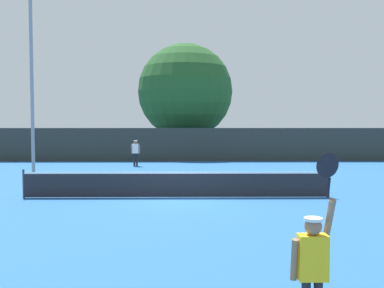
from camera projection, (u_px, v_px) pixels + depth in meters
name	position (u px, v px, depth m)	size (l,w,h in m)	color
ground_plane	(177.00, 198.00, 16.41)	(120.00, 120.00, 0.00)	#235693
tennis_net	(177.00, 184.00, 16.38)	(11.53, 0.08, 1.07)	#232328
perimeter_fence	(182.00, 145.00, 31.09)	(37.69, 0.12, 2.36)	#2D332D
player_serving	(313.00, 259.00, 5.72)	(0.68, 0.39, 2.47)	yellow
player_receiving	(136.00, 150.00, 27.70)	(0.57, 0.24, 1.64)	white
tennis_ball	(134.00, 190.00, 17.86)	(0.07, 0.07, 0.07)	#CCE033
light_pole	(32.00, 74.00, 23.07)	(1.18, 0.28, 9.58)	gray
large_tree	(185.00, 91.00, 35.78)	(7.74, 7.74, 9.16)	brown
parked_car_near	(141.00, 146.00, 36.67)	(2.23, 4.34, 1.69)	#B7B7BC
parked_car_mid	(259.00, 146.00, 36.37)	(2.20, 4.33, 1.69)	white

